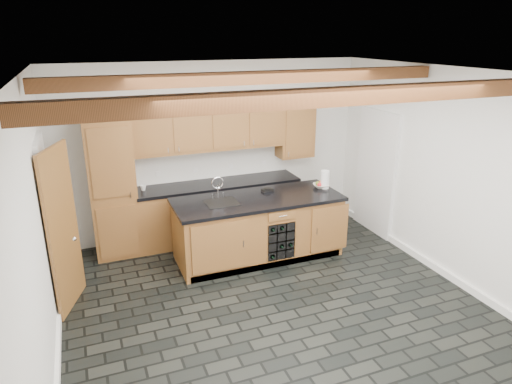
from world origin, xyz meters
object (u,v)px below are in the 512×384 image
(island, at_px, (259,228))
(kitchen_scale, at_px, (267,190))
(fruit_bowl, at_px, (321,186))
(paper_towel, at_px, (325,179))

(island, distance_m, kitchen_scale, 0.59)
(island, bearing_deg, fruit_bowl, 5.04)
(island, xyz_separation_m, kitchen_scale, (0.24, 0.24, 0.49))
(fruit_bowl, height_order, paper_towel, paper_towel)
(paper_towel, bearing_deg, island, -177.33)
(island, height_order, paper_towel, paper_towel)
(island, bearing_deg, paper_towel, 2.67)
(kitchen_scale, distance_m, fruit_bowl, 0.85)
(island, height_order, fruit_bowl, fruit_bowl)
(fruit_bowl, bearing_deg, kitchen_scale, 170.24)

